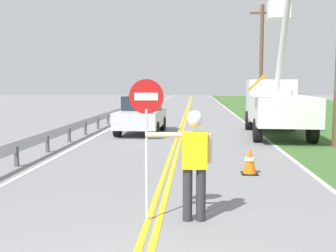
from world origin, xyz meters
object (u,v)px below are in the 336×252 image
utility_bucket_truck (276,103)px  traffic_cone_lead (250,161)px  oncoming_sedan_nearest (142,115)px  utility_pole_mid (261,58)px  stop_sign_paddle (146,118)px  flagger_worker (194,158)px

utility_bucket_truck → traffic_cone_lead: 8.46m
oncoming_sedan_nearest → utility_pole_mid: 14.75m
stop_sign_paddle → oncoming_sedan_nearest: stop_sign_paddle is taller
utility_bucket_truck → utility_pole_mid: size_ratio=0.86×
stop_sign_paddle → oncoming_sedan_nearest: size_ratio=0.56×
utility_bucket_truck → stop_sign_paddle: bearing=-110.7°
stop_sign_paddle → utility_pole_mid: utility_pole_mid is taller
flagger_worker → stop_sign_paddle: 1.02m
traffic_cone_lead → stop_sign_paddle: bearing=-121.3°
flagger_worker → oncoming_sedan_nearest: flagger_worker is taller
utility_bucket_truck → utility_pole_mid: 12.72m
flagger_worker → traffic_cone_lead: bearing=68.3°
traffic_cone_lead → utility_pole_mid: bearing=80.2°
stop_sign_paddle → traffic_cone_lead: (2.16, 3.55, -1.37)m
flagger_worker → stop_sign_paddle: bearing=-176.2°
flagger_worker → utility_pole_mid: utility_pole_mid is taller
utility_pole_mid → traffic_cone_lead: size_ratio=11.54×
utility_pole_mid → traffic_cone_lead: 21.09m
utility_pole_mid → traffic_cone_lead: (-3.53, -20.43, -3.88)m
utility_bucket_truck → oncoming_sedan_nearest: (-6.05, 0.01, -0.59)m
flagger_worker → oncoming_sedan_nearest: (-2.43, 11.59, -0.21)m
flagger_worker → stop_sign_paddle: (-0.77, -0.05, 0.66)m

